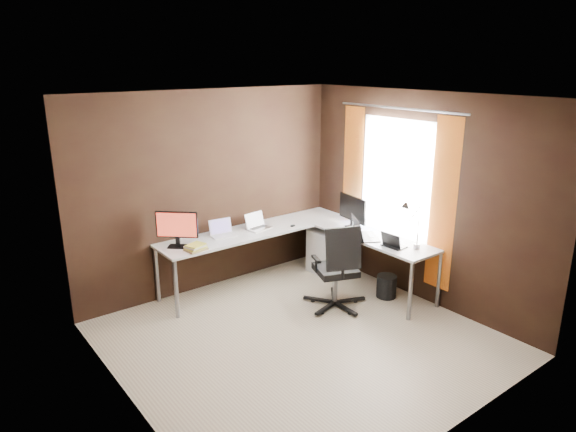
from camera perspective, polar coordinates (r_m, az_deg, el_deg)
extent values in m
cube|color=beige|center=(5.57, 1.44, -13.53)|extent=(3.60, 3.60, 0.00)
cube|color=white|center=(4.81, 1.66, 13.07)|extent=(3.60, 3.60, 0.00)
cube|color=black|center=(6.49, -8.54, 2.73)|extent=(3.60, 0.00, 2.50)
cube|color=black|center=(3.92, 18.52, -7.70)|extent=(3.60, 0.00, 2.50)
cube|color=black|center=(4.22, -17.89, -5.84)|extent=(0.00, 3.60, 2.50)
cube|color=black|center=(6.30, 14.37, 1.94)|extent=(0.00, 3.60, 2.50)
cube|color=white|center=(6.46, 12.00, 4.30)|extent=(0.00, 1.00, 1.30)
cube|color=orange|center=(6.05, 16.84, 1.11)|extent=(0.01, 0.35, 2.00)
cube|color=orange|center=(6.95, 7.17, 3.74)|extent=(0.01, 0.35, 2.00)
cylinder|color=slate|center=(6.30, 12.24, 11.63)|extent=(0.02, 1.90, 0.02)
cube|color=white|center=(6.63, -3.49, -1.62)|extent=(2.65, 0.60, 0.03)
cube|color=white|center=(6.46, 9.77, -2.35)|extent=(0.60, 1.65, 0.03)
cylinder|color=slate|center=(5.97, -12.33, -7.95)|extent=(0.05, 0.05, 0.70)
cylinder|color=slate|center=(6.41, -14.36, -6.32)|extent=(0.05, 0.05, 0.70)
cylinder|color=slate|center=(5.95, 13.45, -8.14)|extent=(0.05, 0.05, 0.70)
cylinder|color=slate|center=(6.33, 16.46, -6.80)|extent=(0.05, 0.05, 0.70)
cylinder|color=slate|center=(7.69, 3.40, -1.84)|extent=(0.05, 0.05, 0.70)
cube|color=white|center=(7.07, 4.61, -4.01)|extent=(0.42, 0.50, 0.60)
cube|color=black|center=(6.14, -12.16, -3.33)|extent=(0.25, 0.25, 0.01)
cube|color=black|center=(6.13, -12.14, -2.77)|extent=(0.06, 0.05, 0.10)
cube|color=black|center=(6.07, -12.26, -0.93)|extent=(0.38, 0.35, 0.31)
cube|color=red|center=(6.06, -12.30, -0.98)|extent=(0.34, 0.31, 0.28)
cube|color=black|center=(6.73, 7.24, -1.26)|extent=(0.15, 0.21, 0.01)
cube|color=black|center=(6.70, 7.12, -0.86)|extent=(0.03, 0.05, 0.09)
cube|color=black|center=(6.64, 7.18, 0.85)|extent=(0.09, 0.52, 0.32)
cube|color=#0C3DC4|center=(6.65, 7.29, 0.86)|extent=(0.07, 0.49, 0.29)
cube|color=white|center=(6.42, -7.22, -2.15)|extent=(0.32, 0.24, 0.02)
cube|color=white|center=(6.45, -7.53, -1.12)|extent=(0.30, 0.09, 0.18)
cube|color=#6A599C|center=(6.45, -7.51, -1.14)|extent=(0.26, 0.08, 0.16)
cube|color=silver|center=(6.64, -3.26, -1.37)|extent=(0.33, 0.26, 0.02)
cube|color=silver|center=(6.67, -3.75, -0.40)|extent=(0.31, 0.10, 0.19)
cube|color=white|center=(6.66, -3.71, -0.41)|extent=(0.27, 0.09, 0.16)
cube|color=black|center=(6.39, 8.60, -2.31)|extent=(0.44, 0.48, 0.02)
cube|color=black|center=(6.32, 7.73, -1.24)|extent=(0.27, 0.38, 0.25)
cube|color=#1B2A3E|center=(6.32, 7.78, -1.23)|extent=(0.23, 0.33, 0.21)
cube|color=black|center=(6.14, 11.70, -3.26)|extent=(0.20, 0.27, 0.02)
cube|color=black|center=(6.06, 11.34, -2.63)|extent=(0.07, 0.27, 0.16)
cube|color=#C85480|center=(6.07, 11.38, -2.62)|extent=(0.05, 0.23, 0.14)
cube|color=#9B8753|center=(5.99, -10.19, -3.67)|extent=(0.25, 0.21, 0.02)
cube|color=#C6CE3E|center=(5.99, -10.20, -3.47)|extent=(0.24, 0.20, 0.02)
cube|color=beige|center=(5.98, -10.21, -3.31)|extent=(0.26, 0.22, 0.02)
cube|color=#C6CE3E|center=(5.97, -10.22, -3.17)|extent=(0.24, 0.21, 0.01)
ellipsoid|color=black|center=(6.05, -10.09, -3.41)|extent=(0.09, 0.06, 0.03)
ellipsoid|color=black|center=(6.71, 0.53, -1.09)|extent=(0.09, 0.07, 0.03)
cylinder|color=slate|center=(6.13, 14.11, -3.27)|extent=(0.08, 0.08, 0.06)
cylinder|color=slate|center=(6.08, 14.23, -1.68)|extent=(0.02, 0.02, 0.30)
cylinder|color=slate|center=(5.99, 13.85, 0.17)|extent=(0.02, 0.16, 0.23)
cone|color=slate|center=(5.98, 13.08, 0.93)|extent=(0.09, 0.12, 0.12)
cylinder|color=slate|center=(6.18, 5.26, -7.81)|extent=(0.06, 0.06, 0.37)
cube|color=black|center=(6.09, 5.31, -5.97)|extent=(0.58, 0.58, 0.08)
cube|color=black|center=(5.78, 6.19, -3.64)|extent=(0.42, 0.26, 0.49)
cylinder|color=black|center=(6.52, 10.88, -7.68)|extent=(0.31, 0.31, 0.28)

